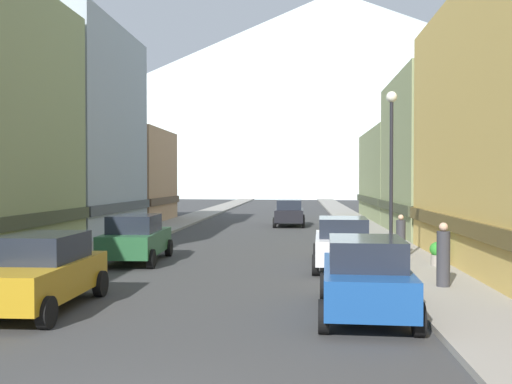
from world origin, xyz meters
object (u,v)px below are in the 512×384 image
object	(u,v)px
potted_plant_0	(437,253)
pedestrian_0	(443,257)
car_driving_0	(289,213)
car_right_1	(343,243)
streetlamp_right	(391,152)
car_right_0	(365,276)
pedestrian_1	(401,236)
car_left_0	(40,272)
car_left_1	(136,238)

from	to	relation	value
potted_plant_0	pedestrian_0	xyz separation A→B (m)	(-0.75, -3.95, 0.39)
car_driving_0	pedestrian_0	xyz separation A→B (m)	(4.65, -22.44, 0.06)
car_right_1	car_driving_0	size ratio (longest dim) A/B	1.01
car_right_1	potted_plant_0	distance (m)	3.22
potted_plant_0	streetlamp_right	distance (m)	3.84
pedestrian_0	streetlamp_right	distance (m)	4.58
potted_plant_0	pedestrian_0	size ratio (longest dim) A/B	0.46
car_right_0	car_right_1	xyz separation A→B (m)	(0.00, 7.01, 0.00)
car_right_0	potted_plant_0	xyz separation A→B (m)	(3.20, 6.99, -0.32)
pedestrian_1	streetlamp_right	xyz separation A→B (m)	(-0.90, -3.36, 3.11)
car_left_0	car_driving_0	world-z (taller)	same
pedestrian_1	car_right_1	bearing A→B (deg)	-132.26
car_right_1	car_left_0	bearing A→B (deg)	-137.58
car_left_0	car_right_0	world-z (taller)	same
car_right_0	car_driving_0	distance (m)	25.57
car_left_0	potted_plant_0	size ratio (longest dim) A/B	5.50
pedestrian_1	streetlamp_right	size ratio (longest dim) A/B	0.27
potted_plant_0	car_left_0	bearing A→B (deg)	-147.37
car_left_1	pedestrian_1	size ratio (longest dim) A/B	2.84
pedestrian_0	pedestrian_1	xyz separation A→B (m)	(0.00, 6.67, -0.09)
potted_plant_0	car_driving_0	bearing A→B (deg)	106.28
car_left_0	car_right_1	distance (m)	10.29
car_right_0	pedestrian_1	xyz separation A→B (m)	(2.45, 9.71, -0.03)
car_right_0	streetlamp_right	xyz separation A→B (m)	(1.55, 6.36, 3.09)
car_driving_0	pedestrian_0	bearing A→B (deg)	-78.29
pedestrian_1	potted_plant_0	bearing A→B (deg)	-74.62
car_left_1	car_right_1	size ratio (longest dim) A/B	1.00
car_right_0	potted_plant_0	distance (m)	7.69
car_left_0	streetlamp_right	size ratio (longest dim) A/B	0.75
car_right_0	streetlamp_right	bearing A→B (deg)	76.27
car_driving_0	pedestrian_1	xyz separation A→B (m)	(4.65, -15.77, -0.03)
pedestrian_1	streetlamp_right	world-z (taller)	streetlamp_right
potted_plant_0	streetlamp_right	bearing A→B (deg)	-159.10
car_right_1	car_driving_0	bearing A→B (deg)	96.79
car_left_1	car_right_0	xyz separation A→B (m)	(7.59, -8.00, 0.00)
car_left_1	car_right_1	xyz separation A→B (m)	(7.60, -0.99, 0.00)
car_left_1	car_right_1	distance (m)	7.66
car_driving_0	pedestrian_1	world-z (taller)	car_driving_0
car_right_1	potted_plant_0	world-z (taller)	car_right_1
car_left_0	car_left_1	size ratio (longest dim) A/B	0.99
pedestrian_1	car_left_1	bearing A→B (deg)	-170.35
car_right_1	pedestrian_1	xyz separation A→B (m)	(2.45, 2.70, -0.03)
car_left_0	streetlamp_right	world-z (taller)	streetlamp_right
car_driving_0	potted_plant_0	distance (m)	19.27
car_left_0	streetlamp_right	distance (m)	11.52
car_right_1	streetlamp_right	distance (m)	3.52
potted_plant_0	streetlamp_right	xyz separation A→B (m)	(-1.65, -0.63, 3.41)
car_right_0	pedestrian_1	size ratio (longest dim) A/B	2.84
car_left_1	streetlamp_right	world-z (taller)	streetlamp_right
streetlamp_right	car_left_1	bearing A→B (deg)	169.78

